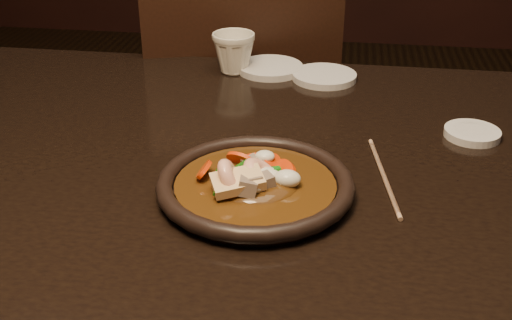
# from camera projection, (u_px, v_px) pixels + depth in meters

# --- Properties ---
(table) EXTENTS (1.60, 0.90, 0.75)m
(table) POSITION_uv_depth(u_px,v_px,m) (268.00, 203.00, 1.00)
(table) COLOR black
(table) RESTS_ON floor
(chair) EXTENTS (0.58, 0.58, 0.98)m
(chair) POSITION_uv_depth(u_px,v_px,m) (238.00, 117.00, 1.63)
(chair) COLOR black
(chair) RESTS_ON floor
(plate) EXTENTS (0.27, 0.27, 0.03)m
(plate) POSITION_uv_depth(u_px,v_px,m) (255.00, 186.00, 0.87)
(plate) COLOR black
(plate) RESTS_ON table
(stirfry) EXTENTS (0.15, 0.16, 0.06)m
(stirfry) POSITION_uv_depth(u_px,v_px,m) (254.00, 182.00, 0.86)
(stirfry) COLOR #3E230B
(stirfry) RESTS_ON plate
(soy_dish) EXTENTS (0.09, 0.09, 0.01)m
(soy_dish) POSITION_uv_depth(u_px,v_px,m) (472.00, 133.00, 1.03)
(soy_dish) COLOR silver
(soy_dish) RESTS_ON table
(saucer_left) EXTENTS (0.13, 0.13, 0.01)m
(saucer_left) POSITION_uv_depth(u_px,v_px,m) (270.00, 68.00, 1.30)
(saucer_left) COLOR silver
(saucer_left) RESTS_ON table
(saucer_right) EXTENTS (0.13, 0.13, 0.01)m
(saucer_right) POSITION_uv_depth(u_px,v_px,m) (324.00, 76.00, 1.26)
(saucer_right) COLOR silver
(saucer_right) RESTS_ON table
(tea_cup) EXTENTS (0.09, 0.08, 0.09)m
(tea_cup) POSITION_uv_depth(u_px,v_px,m) (234.00, 51.00, 1.28)
(tea_cup) COLOR silver
(tea_cup) RESTS_ON table
(chopsticks) EXTENTS (0.04, 0.22, 0.01)m
(chopsticks) POSITION_uv_depth(u_px,v_px,m) (384.00, 176.00, 0.91)
(chopsticks) COLOR tan
(chopsticks) RESTS_ON table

